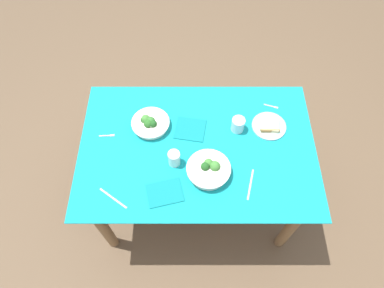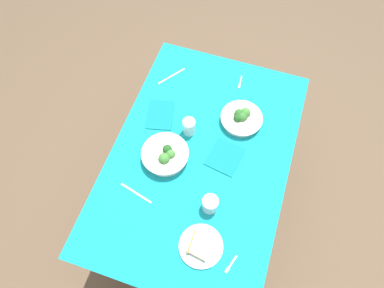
{
  "view_description": "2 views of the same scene",
  "coord_description": "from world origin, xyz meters",
  "px_view_note": "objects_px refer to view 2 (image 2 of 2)",
  "views": [
    {
      "loc": [
        -0.03,
        -1.05,
        2.52
      ],
      "look_at": [
        -0.03,
        -0.0,
        0.79
      ],
      "focal_mm": 32.06,
      "sensor_mm": 36.0,
      "label": 1
    },
    {
      "loc": [
        0.79,
        0.22,
        2.46
      ],
      "look_at": [
        -0.04,
        -0.06,
        0.79
      ],
      "focal_mm": 32.89,
      "sensor_mm": 36.0,
      "label": 2
    }
  ],
  "objects_px": {
    "water_glass_side": "(210,204)",
    "table_knife_right": "(172,76)",
    "napkin_folded_upper": "(225,157)",
    "water_glass_center": "(189,127)",
    "bread_side_plate": "(201,246)",
    "table_knife_left": "(136,193)",
    "fork_by_near_bowl": "(231,265)",
    "fork_by_far_bowl": "(240,83)",
    "napkin_folded_lower": "(160,115)",
    "broccoli_bowl_far": "(241,118)",
    "broccoli_bowl_near": "(166,155)"
  },
  "relations": [
    {
      "from": "bread_side_plate",
      "to": "table_knife_left",
      "type": "distance_m",
      "value": 0.42
    },
    {
      "from": "fork_by_far_bowl",
      "to": "fork_by_near_bowl",
      "type": "distance_m",
      "value": 1.06
    },
    {
      "from": "broccoli_bowl_far",
      "to": "fork_by_far_bowl",
      "type": "distance_m",
      "value": 0.27
    },
    {
      "from": "bread_side_plate",
      "to": "fork_by_far_bowl",
      "type": "height_order",
      "value": "bread_side_plate"
    },
    {
      "from": "water_glass_side",
      "to": "fork_by_far_bowl",
      "type": "height_order",
      "value": "water_glass_side"
    },
    {
      "from": "broccoli_bowl_far",
      "to": "water_glass_center",
      "type": "xyz_separation_m",
      "value": [
        0.16,
        -0.26,
        0.02
      ]
    },
    {
      "from": "fork_by_near_bowl",
      "to": "table_knife_left",
      "type": "distance_m",
      "value": 0.58
    },
    {
      "from": "water_glass_side",
      "to": "napkin_folded_upper",
      "type": "xyz_separation_m",
      "value": [
        -0.29,
        -0.0,
        -0.04
      ]
    },
    {
      "from": "water_glass_side",
      "to": "table_knife_left",
      "type": "bearing_deg",
      "value": -82.61
    },
    {
      "from": "napkin_folded_lower",
      "to": "fork_by_far_bowl",
      "type": "bearing_deg",
      "value": 134.16
    },
    {
      "from": "bread_side_plate",
      "to": "table_knife_right",
      "type": "xyz_separation_m",
      "value": [
        -0.91,
        -0.48,
        -0.01
      ]
    },
    {
      "from": "table_knife_right",
      "to": "fork_by_near_bowl",
      "type": "bearing_deg",
      "value": -110.74
    },
    {
      "from": "water_glass_center",
      "to": "napkin_folded_lower",
      "type": "relative_size",
      "value": 0.52
    },
    {
      "from": "fork_by_far_bowl",
      "to": "napkin_folded_lower",
      "type": "distance_m",
      "value": 0.53
    },
    {
      "from": "table_knife_right",
      "to": "napkin_folded_lower",
      "type": "distance_m",
      "value": 0.28
    },
    {
      "from": "bread_side_plate",
      "to": "water_glass_center",
      "type": "distance_m",
      "value": 0.64
    },
    {
      "from": "water_glass_side",
      "to": "fork_by_far_bowl",
      "type": "relative_size",
      "value": 0.98
    },
    {
      "from": "fork_by_near_bowl",
      "to": "table_knife_right",
      "type": "height_order",
      "value": "same"
    },
    {
      "from": "fork_by_far_bowl",
      "to": "napkin_folded_upper",
      "type": "xyz_separation_m",
      "value": [
        0.51,
        0.05,
        0.0
      ]
    },
    {
      "from": "water_glass_center",
      "to": "table_knife_left",
      "type": "xyz_separation_m",
      "value": [
        0.43,
        -0.14,
        -0.05
      ]
    },
    {
      "from": "water_glass_center",
      "to": "fork_by_far_bowl",
      "type": "bearing_deg",
      "value": 155.91
    },
    {
      "from": "fork_by_far_bowl",
      "to": "fork_by_near_bowl",
      "type": "xyz_separation_m",
      "value": [
        1.03,
        0.23,
        0.0
      ]
    },
    {
      "from": "water_glass_center",
      "to": "table_knife_left",
      "type": "relative_size",
      "value": 0.53
    },
    {
      "from": "fork_by_far_bowl",
      "to": "napkin_folded_lower",
      "type": "xyz_separation_m",
      "value": [
        0.37,
        -0.38,
        0.0
      ]
    },
    {
      "from": "fork_by_far_bowl",
      "to": "fork_by_near_bowl",
      "type": "bearing_deg",
      "value": 8.48
    },
    {
      "from": "bread_side_plate",
      "to": "broccoli_bowl_far",
      "type": "bearing_deg",
      "value": 179.6
    },
    {
      "from": "water_glass_center",
      "to": "fork_by_near_bowl",
      "type": "xyz_separation_m",
      "value": [
        0.62,
        0.41,
        -0.05
      ]
    },
    {
      "from": "broccoli_bowl_near",
      "to": "table_knife_right",
      "type": "height_order",
      "value": "broccoli_bowl_near"
    },
    {
      "from": "table_knife_left",
      "to": "table_knife_right",
      "type": "bearing_deg",
      "value": 110.44
    },
    {
      "from": "table_knife_right",
      "to": "napkin_folded_upper",
      "type": "bearing_deg",
      "value": -97.26
    },
    {
      "from": "fork_by_near_bowl",
      "to": "bread_side_plate",
      "type": "bearing_deg",
      "value": -84.64
    },
    {
      "from": "broccoli_bowl_far",
      "to": "broccoli_bowl_near",
      "type": "distance_m",
      "value": 0.48
    },
    {
      "from": "table_knife_left",
      "to": "table_knife_right",
      "type": "distance_m",
      "value": 0.77
    },
    {
      "from": "napkin_folded_upper",
      "to": "water_glass_center",
      "type": "bearing_deg",
      "value": -111.34
    },
    {
      "from": "water_glass_center",
      "to": "napkin_folded_upper",
      "type": "xyz_separation_m",
      "value": [
        0.09,
        0.23,
        -0.05
      ]
    },
    {
      "from": "broccoli_bowl_far",
      "to": "table_knife_right",
      "type": "height_order",
      "value": "broccoli_bowl_far"
    },
    {
      "from": "fork_by_near_bowl",
      "to": "napkin_folded_lower",
      "type": "bearing_deg",
      "value": -119.43
    },
    {
      "from": "broccoli_bowl_near",
      "to": "water_glass_side",
      "type": "distance_m",
      "value": 0.36
    },
    {
      "from": "water_glass_side",
      "to": "napkin_folded_upper",
      "type": "height_order",
      "value": "water_glass_side"
    },
    {
      "from": "broccoli_bowl_near",
      "to": "water_glass_center",
      "type": "distance_m",
      "value": 0.21
    },
    {
      "from": "bread_side_plate",
      "to": "table_knife_left",
      "type": "bearing_deg",
      "value": -110.8
    },
    {
      "from": "table_knife_left",
      "to": "fork_by_far_bowl",
      "type": "bearing_deg",
      "value": 83.11
    },
    {
      "from": "water_glass_side",
      "to": "table_knife_right",
      "type": "relative_size",
      "value": 0.48
    },
    {
      "from": "napkin_folded_upper",
      "to": "table_knife_right",
      "type": "bearing_deg",
      "value": -132.73
    },
    {
      "from": "water_glass_side",
      "to": "napkin_folded_upper",
      "type": "bearing_deg",
      "value": -179.12
    },
    {
      "from": "fork_by_far_bowl",
      "to": "fork_by_near_bowl",
      "type": "relative_size",
      "value": 1.02
    },
    {
      "from": "broccoli_bowl_near",
      "to": "table_knife_left",
      "type": "distance_m",
      "value": 0.25
    },
    {
      "from": "water_glass_side",
      "to": "napkin_folded_lower",
      "type": "xyz_separation_m",
      "value": [
        -0.43,
        -0.43,
        -0.04
      ]
    },
    {
      "from": "bread_side_plate",
      "to": "fork_by_far_bowl",
      "type": "xyz_separation_m",
      "value": [
        -1.0,
        -0.07,
        -0.01
      ]
    },
    {
      "from": "fork_by_far_bowl",
      "to": "table_knife_left",
      "type": "relative_size",
      "value": 0.5
    }
  ]
}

